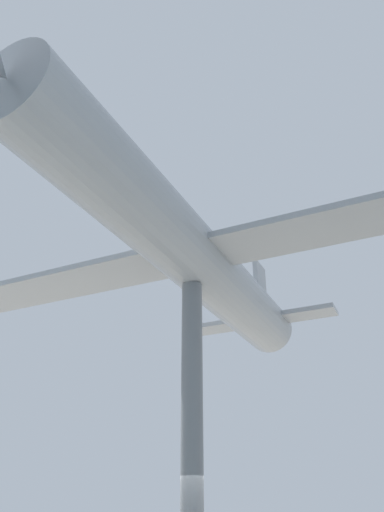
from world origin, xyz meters
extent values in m
cylinder|color=slate|center=(0.00, 0.00, 3.69)|extent=(0.55, 0.55, 7.37)
cylinder|color=#93999E|center=(0.00, 0.00, 8.29)|extent=(6.38, 14.40, 1.83)
cube|color=#93999E|center=(0.00, 0.00, 8.29)|extent=(17.37, 7.37, 0.18)
cube|color=#93999E|center=(-2.04, -6.08, 8.43)|extent=(5.69, 2.75, 0.18)
cube|color=#93999E|center=(-2.04, -6.08, 9.66)|extent=(0.52, 1.10, 2.38)
camera|label=1|loc=(-1.55, 12.63, 1.75)|focal=35.00mm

